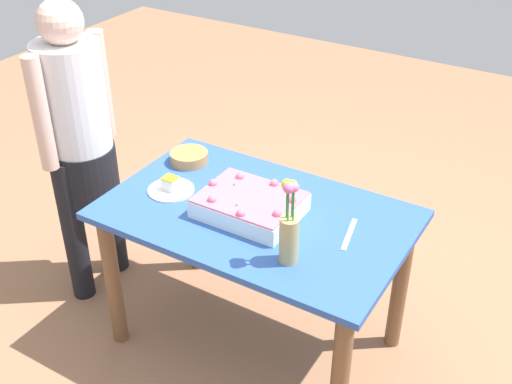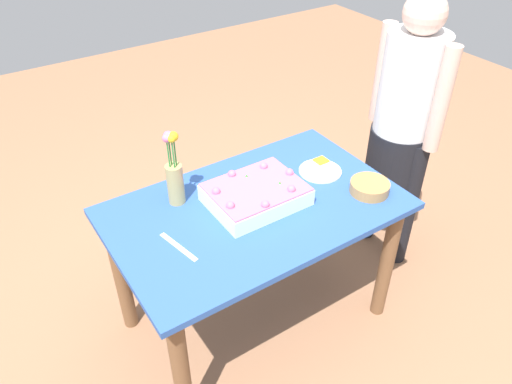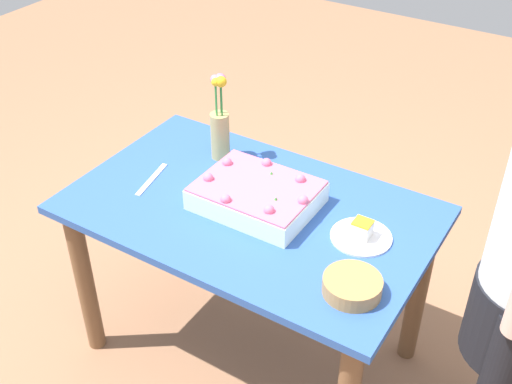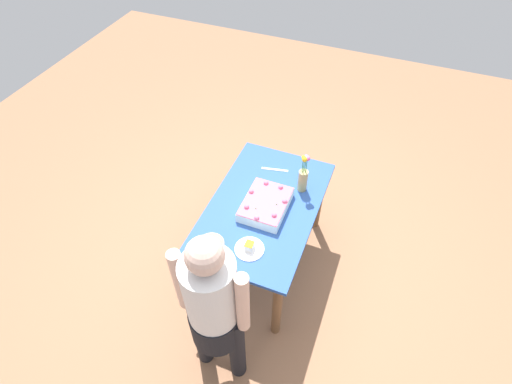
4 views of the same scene
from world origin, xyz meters
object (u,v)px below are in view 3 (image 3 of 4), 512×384
(serving_plate_with_slice, at_px, (361,234))
(cake_knife, at_px, (152,179))
(flower_vase, at_px, (220,126))
(sheet_cake, at_px, (257,195))
(fruit_bowl, at_px, (352,286))

(serving_plate_with_slice, relative_size, cake_knife, 0.93)
(serving_plate_with_slice, relative_size, flower_vase, 0.58)
(serving_plate_with_slice, height_order, cake_knife, serving_plate_with_slice)
(cake_knife, distance_m, flower_vase, 0.33)
(sheet_cake, relative_size, flower_vase, 1.17)
(cake_knife, height_order, flower_vase, flower_vase)
(serving_plate_with_slice, distance_m, cake_knife, 0.80)
(fruit_bowl, bearing_deg, cake_knife, 170.67)
(serving_plate_with_slice, bearing_deg, cake_knife, -172.73)
(sheet_cake, xyz_separation_m, serving_plate_with_slice, (0.39, 0.03, -0.03))
(sheet_cake, relative_size, cake_knife, 1.86)
(serving_plate_with_slice, bearing_deg, sheet_cake, -175.97)
(flower_vase, bearing_deg, sheet_cake, -34.06)
(serving_plate_with_slice, xyz_separation_m, cake_knife, (-0.80, -0.10, -0.01))
(fruit_bowl, bearing_deg, serving_plate_with_slice, 108.21)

